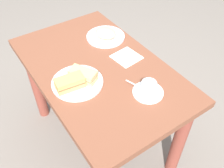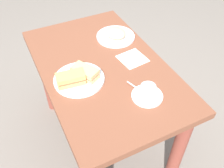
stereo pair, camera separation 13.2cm
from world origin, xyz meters
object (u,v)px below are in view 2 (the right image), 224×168
(sandwich_plate, at_px, (79,79))
(side_plate, at_px, (116,36))
(napkin, at_px, (133,59))
(spoon, at_px, (136,88))
(sandwich_back, at_px, (71,79))
(coffee_saucer, at_px, (147,96))
(coffee_cup, at_px, (148,91))
(sandwich_front, at_px, (85,72))
(dining_table, at_px, (103,84))

(sandwich_plate, relative_size, side_plate, 1.10)
(napkin, bearing_deg, spoon, 154.82)
(sandwich_back, xyz_separation_m, coffee_saucer, (-0.25, -0.32, -0.04))
(coffee_cup, distance_m, spoon, 0.08)
(sandwich_back, bearing_deg, napkin, -83.03)
(sandwich_front, height_order, spoon, sandwich_front)
(dining_table, relative_size, sandwich_front, 6.87)
(spoon, bearing_deg, sandwich_back, 58.22)
(coffee_cup, bearing_deg, sandwich_back, 51.31)
(dining_table, bearing_deg, side_plate, -41.35)
(dining_table, xyz_separation_m, spoon, (-0.25, -0.08, 0.16))
(dining_table, relative_size, coffee_saucer, 6.98)
(dining_table, xyz_separation_m, napkin, (-0.02, -0.19, 0.15))
(sandwich_front, bearing_deg, dining_table, -66.71)
(sandwich_front, distance_m, side_plate, 0.44)
(sandwich_back, distance_m, coffee_saucer, 0.41)
(coffee_saucer, relative_size, side_plate, 0.64)
(napkin, bearing_deg, side_plate, -2.64)
(sandwich_front, distance_m, napkin, 0.32)
(side_plate, bearing_deg, dining_table, 138.65)
(sandwich_plate, xyz_separation_m, coffee_saucer, (-0.27, -0.27, -0.00))
(sandwich_plate, bearing_deg, coffee_cup, -135.40)
(sandwich_plate, bearing_deg, side_plate, -52.40)
(sandwich_back, bearing_deg, dining_table, -71.78)
(coffee_saucer, bearing_deg, spoon, 18.46)
(side_plate, xyz_separation_m, napkin, (-0.25, 0.01, -0.01))
(sandwich_front, height_order, sandwich_back, sandwich_back)
(coffee_cup, bearing_deg, dining_table, 17.26)
(coffee_cup, height_order, side_plate, coffee_cup)
(sandwich_plate, height_order, sandwich_front, sandwich_front)
(dining_table, distance_m, sandwich_plate, 0.23)
(coffee_saucer, bearing_deg, side_plate, -10.02)
(sandwich_plate, bearing_deg, spoon, -129.16)
(dining_table, xyz_separation_m, coffee_saucer, (-0.33, -0.10, 0.15))
(dining_table, height_order, sandwich_back, sandwich_back)
(coffee_cup, bearing_deg, coffee_saucer, -61.56)
(dining_table, distance_m, napkin, 0.24)
(side_plate, relative_size, napkin, 1.69)
(coffee_cup, xyz_separation_m, side_plate, (0.55, -0.10, -0.04))
(sandwich_plate, height_order, coffee_cup, coffee_cup)
(spoon, relative_size, side_plate, 0.38)
(coffee_saucer, xyz_separation_m, napkin, (0.30, -0.09, -0.00))
(coffee_saucer, bearing_deg, sandwich_plate, 44.88)
(sandwich_front, height_order, side_plate, sandwich_front)
(dining_table, height_order, coffee_cup, coffee_cup)
(dining_table, height_order, coffee_saucer, coffee_saucer)
(coffee_saucer, distance_m, side_plate, 0.56)
(sandwich_back, bearing_deg, spoon, -121.78)
(sandwich_plate, distance_m, sandwich_front, 0.05)
(dining_table, relative_size, side_plate, 4.46)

